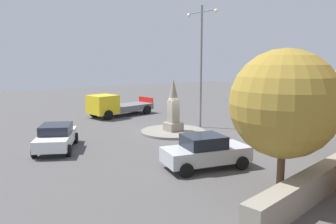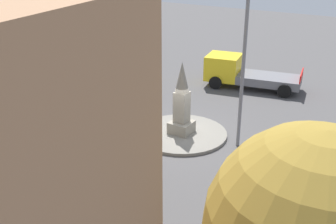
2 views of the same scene
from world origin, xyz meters
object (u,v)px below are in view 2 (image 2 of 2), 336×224
at_px(tree_near_wall, 95,207).
at_px(streetlamp, 246,34).
at_px(monument, 182,103).
at_px(car_white_near_island, 65,91).
at_px(car_silver_parked_left, 19,165).
at_px(truck_yellow_waiting, 241,72).

bearing_deg(tree_near_wall, streetlamp, -176.69).
xyz_separation_m(monument, car_white_near_island, (-0.19, -8.10, -0.97)).
xyz_separation_m(streetlamp, car_silver_parked_left, (7.59, -6.14, -4.52)).
bearing_deg(truck_yellow_waiting, streetlamp, 21.70).
height_order(monument, car_silver_parked_left, monument).
bearing_deg(car_white_near_island, streetlamp, 91.27).
relative_size(car_silver_parked_left, tree_near_wall, 0.94).
xyz_separation_m(truck_yellow_waiting, tree_near_wall, (18.63, 3.82, 2.19)).
bearing_deg(truck_yellow_waiting, car_white_near_island, -42.93).
distance_m(car_white_near_island, truck_yellow_waiting, 11.35).
relative_size(streetlamp, car_silver_parked_left, 2.04).
height_order(truck_yellow_waiting, tree_near_wall, tree_near_wall).
relative_size(streetlamp, car_white_near_island, 1.97).
relative_size(monument, car_silver_parked_left, 0.83).
bearing_deg(tree_near_wall, car_silver_parked_left, -113.78).
relative_size(monument, truck_yellow_waiting, 0.57).
height_order(streetlamp, car_silver_parked_left, streetlamp).
height_order(monument, streetlamp, streetlamp).
bearing_deg(monument, tree_near_wall, 18.82).
height_order(streetlamp, truck_yellow_waiting, streetlamp).
xyz_separation_m(monument, car_silver_parked_left, (7.16, -3.30, -0.92)).
relative_size(car_white_near_island, car_silver_parked_left, 1.03).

